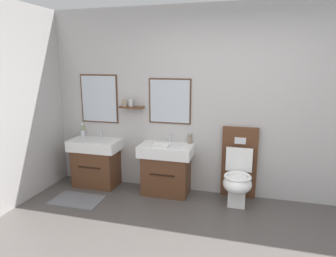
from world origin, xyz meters
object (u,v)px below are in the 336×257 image
Objects in this scene: toilet at (238,175)px; vanity_sink_right at (166,168)px; toothbrush_cup at (83,133)px; folded_hand_towel at (161,146)px; vanity_sink_left at (96,161)px; soap_dispenser at (190,139)px.

vanity_sink_right is at bearing 179.47° from toilet.
toothbrush_cup is 1.40m from folded_hand_towel.
vanity_sink_right is at bearing 0.00° from vanity_sink_left.
toilet is at bearing -3.81° from toothbrush_cup.
toothbrush_cup is at bearing 168.37° from folded_hand_towel.
vanity_sink_left is 1.00× the size of vanity_sink_right.
vanity_sink_right is 0.75× the size of toilet.
vanity_sink_right is 3.41× the size of folded_hand_towel.
toothbrush_cup is at bearing 152.84° from vanity_sink_left.
vanity_sink_right is 4.41× the size of soap_dispenser.
toilet is (2.12, -0.01, -0.01)m from vanity_sink_left.
vanity_sink_right is (1.12, 0.00, 0.00)m from vanity_sink_left.
folded_hand_towel is at bearing -11.63° from toothbrush_cup.
folded_hand_towel reaches higher than vanity_sink_left.
soap_dispenser is at bearing 166.29° from toilet.
toothbrush_cup is (-0.30, 0.15, 0.39)m from vanity_sink_left.
soap_dispenser reaches higher than vanity_sink_right.
vanity_sink_left is 2.12m from toilet.
folded_hand_towel is (1.37, -0.28, -0.03)m from toothbrush_cup.
vanity_sink_left is at bearing -173.51° from soap_dispenser.
vanity_sink_right is at bearing -6.14° from toothbrush_cup.
toothbrush_cup is at bearing 176.19° from toilet.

